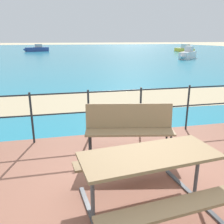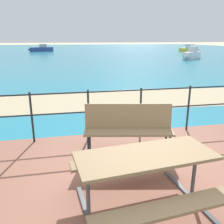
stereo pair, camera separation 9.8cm
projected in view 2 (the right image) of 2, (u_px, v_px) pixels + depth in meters
name	position (u px, v px, depth m)	size (l,w,h in m)	color
ground_plane	(153.00, 207.00, 3.24)	(240.00, 240.00, 0.00)	beige
patio_paving	(153.00, 206.00, 3.23)	(6.40, 5.20, 0.06)	#935B47
sea_water	(68.00, 51.00, 40.68)	(90.00, 90.00, 0.01)	teal
beach_strip	(95.00, 100.00, 8.76)	(54.00, 2.82, 0.01)	tan
picnic_table	(145.00, 169.00, 2.94)	(1.83, 1.57, 0.79)	#8C704C
park_bench	(128.00, 125.00, 4.49)	(1.69, 0.72, 0.95)	#8C704C
railing_fence	(115.00, 107.00, 5.28)	(5.94, 0.04, 1.09)	#1E2328
boat_near	(192.00, 55.00, 25.98)	(3.46, 3.39, 1.33)	silver
boat_mid	(41.00, 49.00, 40.77)	(4.24, 2.34, 1.20)	#2D478C
boat_far	(188.00, 49.00, 38.95)	(1.05, 5.30, 1.26)	yellow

